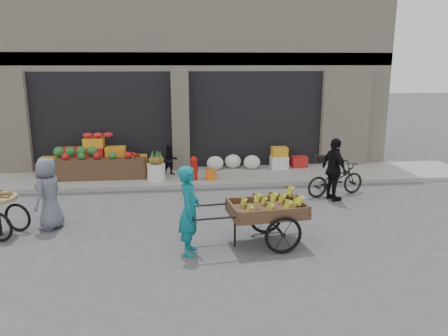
{
  "coord_description": "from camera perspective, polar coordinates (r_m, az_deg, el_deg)",
  "views": [
    {
      "loc": [
        -0.11,
        -8.92,
        3.5
      ],
      "look_at": [
        0.95,
        0.9,
        1.1
      ],
      "focal_mm": 35.0,
      "sensor_mm": 36.0,
      "label": 1
    }
  ],
  "objects": [
    {
      "name": "fruit_display",
      "position": [
        13.8,
        -15.94,
        1.3
      ],
      "size": [
        3.1,
        1.12,
        1.24
      ],
      "color": "#B31E18",
      "rests_on": "sidewalk"
    },
    {
      "name": "sidewalk",
      "position": [
        13.47,
        -5.5,
        -1.21
      ],
      "size": [
        18.0,
        2.2,
        0.12
      ],
      "primitive_type": "cube",
      "color": "gray",
      "rests_on": "ground"
    },
    {
      "name": "vendor_woman",
      "position": [
        8.09,
        -4.54,
        -5.55
      ],
      "size": [
        0.49,
        0.67,
        1.69
      ],
      "primitive_type": "imported",
      "rotation": [
        0.0,
        0.0,
        1.42
      ],
      "color": "#0F6B78",
      "rests_on": "ground"
    },
    {
      "name": "banana_cart",
      "position": [
        8.54,
        5.28,
        -5.17
      ],
      "size": [
        2.57,
        1.28,
        1.03
      ],
      "rotation": [
        0.0,
        0.0,
        0.12
      ],
      "color": "brown",
      "rests_on": "ground"
    },
    {
      "name": "fire_hydrant",
      "position": [
        12.83,
        -3.95,
        0.12
      ],
      "size": [
        0.22,
        0.22,
        0.71
      ],
      "color": "#A5140F",
      "rests_on": "sidewalk"
    },
    {
      "name": "building",
      "position": [
        16.95,
        -5.96,
        13.15
      ],
      "size": [
        14.0,
        6.45,
        7.0
      ],
      "color": "beige",
      "rests_on": "ground"
    },
    {
      "name": "pineapple_bin",
      "position": [
        12.92,
        -8.83,
        -0.53
      ],
      "size": [
        0.52,
        0.52,
        0.5
      ],
      "primitive_type": "cylinder",
      "color": "silver",
      "rests_on": "sidewalk"
    },
    {
      "name": "cyclist",
      "position": [
        11.55,
        14.21,
        -0.21
      ],
      "size": [
        0.64,
        1.03,
        1.63
      ],
      "primitive_type": "imported",
      "rotation": [
        0.0,
        0.0,
        1.84
      ],
      "color": "black",
      "rests_on": "ground"
    },
    {
      "name": "bicycle",
      "position": [
        12.07,
        14.35,
        -1.42
      ],
      "size": [
        1.81,
        1.03,
        0.9
      ],
      "primitive_type": "imported",
      "rotation": [
        0.0,
        0.0,
        1.84
      ],
      "color": "black",
      "rests_on": "ground"
    },
    {
      "name": "seated_person",
      "position": [
        13.44,
        -7.05,
        1.03
      ],
      "size": [
        0.51,
        0.43,
        0.93
      ],
      "primitive_type": "imported",
      "rotation": [
        0.0,
        0.0,
        0.17
      ],
      "color": "black",
      "rests_on": "sidewalk"
    },
    {
      "name": "right_bay_goods",
      "position": [
        14.23,
        5.02,
        1.05
      ],
      "size": [
        3.35,
        0.6,
        0.7
      ],
      "color": "silver",
      "rests_on": "sidewalk"
    },
    {
      "name": "orange_bucket",
      "position": [
        12.87,
        -1.7,
        -0.89
      ],
      "size": [
        0.32,
        0.32,
        0.3
      ],
      "primitive_type": "cylinder",
      "color": "orange",
      "rests_on": "sidewalk"
    },
    {
      "name": "ground",
      "position": [
        9.58,
        -5.14,
        -7.83
      ],
      "size": [
        80.0,
        80.0,
        0.0
      ],
      "primitive_type": "plane",
      "color": "#424244",
      "rests_on": "ground"
    },
    {
      "name": "vendor_grey",
      "position": [
        10.03,
        -21.94,
        -3.1
      ],
      "size": [
        0.71,
        0.88,
        1.56
      ],
      "primitive_type": "imported",
      "rotation": [
        0.0,
        0.0,
        -1.89
      ],
      "color": "slate",
      "rests_on": "ground"
    }
  ]
}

